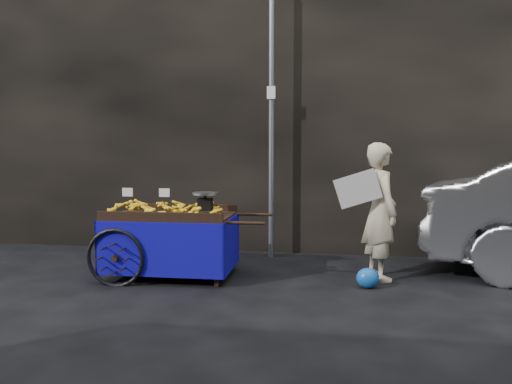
# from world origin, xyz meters

# --- Properties ---
(ground) EXTENTS (80.00, 80.00, 0.00)m
(ground) POSITION_xyz_m (0.00, 0.00, 0.00)
(ground) COLOR black
(ground) RESTS_ON ground
(building_wall) EXTENTS (13.50, 2.00, 5.00)m
(building_wall) POSITION_xyz_m (0.39, 2.60, 2.50)
(building_wall) COLOR black
(building_wall) RESTS_ON ground
(street_pole) EXTENTS (0.12, 0.10, 4.00)m
(street_pole) POSITION_xyz_m (0.30, 1.30, 2.01)
(street_pole) COLOR slate
(street_pole) RESTS_ON ground
(banana_cart) EXTENTS (2.11, 1.08, 1.14)m
(banana_cart) POSITION_xyz_m (-0.83, -0.05, 0.70)
(banana_cart) COLOR black
(banana_cart) RESTS_ON ground
(vendor) EXTENTS (0.87, 0.72, 1.67)m
(vendor) POSITION_xyz_m (1.77, 0.25, 0.84)
(vendor) COLOR beige
(vendor) RESTS_ON ground
(plastic_bag) EXTENTS (0.26, 0.21, 0.23)m
(plastic_bag) POSITION_xyz_m (1.61, -0.20, 0.12)
(plastic_bag) COLOR blue
(plastic_bag) RESTS_ON ground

